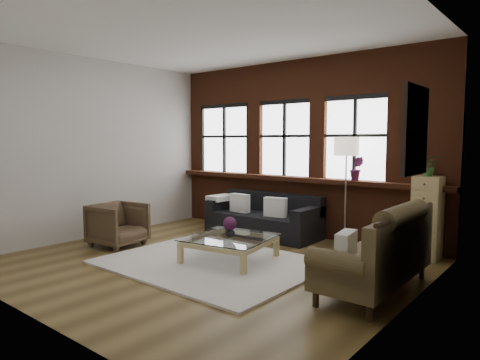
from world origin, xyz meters
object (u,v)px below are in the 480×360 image
Objects in this scene: vase at (230,231)px; dark_sofa at (262,215)px; drawer_chest at (427,218)px; floor_lamp at (346,187)px; vintage_settee at (375,248)px; coffee_table at (230,249)px; armchair at (118,225)px.

dark_sofa is at bearing 110.86° from vase.
drawer_chest reaches higher than vase.
vase is at bearing -69.14° from dark_sofa.
floor_lamp is at bearing 65.25° from vase.
drawer_chest is at bearing 42.12° from vase.
vintage_settee is 2.09m from vase.
drawer_chest is (0.07, 1.82, 0.10)m from vintage_settee.
vintage_settee reaches higher than coffee_table.
vintage_settee reaches higher than vase.
armchair is 0.64× the size of drawer_chest.
floor_lamp is at bearing -58.16° from armchair.
armchair is at bearing -150.18° from drawer_chest.
coffee_table is at bearing -137.88° from drawer_chest.
coffee_table is 2.93m from drawer_chest.
armchair is (-1.40, -2.13, -0.03)m from dark_sofa.
vintage_settee is 2.20m from floor_lamp.
drawer_chest reaches higher than armchair.
drawer_chest is (2.15, 1.95, 0.43)m from coffee_table.
vase is at bearing -176.66° from vintage_settee.
floor_lamp is (1.52, 0.23, 0.59)m from dark_sofa.
armchair is 2.10m from coffee_table.
dark_sofa is 2.70× the size of armchair.
vase is (-2.08, -0.12, -0.07)m from vintage_settee.
drawer_chest is at bearing 42.12° from coffee_table.
vintage_settee is 12.92× the size of vase.
vintage_settee is at bearing -89.14° from armchair.
coffee_table is at bearing -84.49° from armchair.
armchair reaches higher than vase.
vase is at bearing 0.00° from coffee_table.
floor_lamp is (-1.21, 1.78, 0.46)m from vintage_settee.
coffee_table is 0.92× the size of drawer_chest.
drawer_chest reaches higher than vintage_settee.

